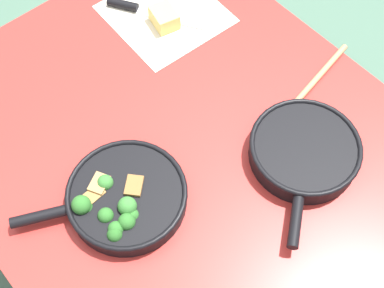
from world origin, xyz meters
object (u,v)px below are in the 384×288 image
(skillet_broccoli, at_px, (123,198))
(wooden_spoon, at_px, (296,103))
(cheese_block, at_px, (164,18))
(skillet_eggs, at_px, (304,151))
(grater_knife, at_px, (142,10))

(skillet_broccoli, xyz_separation_m, wooden_spoon, (-0.06, -0.47, -0.02))
(cheese_block, bearing_deg, skillet_broccoli, 131.13)
(skillet_broccoli, bearing_deg, cheese_block, -113.15)
(skillet_broccoli, relative_size, cheese_block, 4.14)
(skillet_eggs, bearing_deg, wooden_spoon, -167.06)
(skillet_broccoli, distance_m, skillet_eggs, 0.41)
(skillet_broccoli, height_order, wooden_spoon, skillet_broccoli)
(skillet_broccoli, height_order, skillet_eggs, skillet_broccoli)
(skillet_eggs, height_order, grater_knife, skillet_eggs)
(skillet_eggs, xyz_separation_m, grater_knife, (0.59, -0.00, -0.02))
(grater_knife, height_order, cheese_block, cheese_block)
(wooden_spoon, bearing_deg, cheese_block, -89.67)
(wooden_spoon, bearing_deg, grater_knife, -88.92)
(grater_knife, bearing_deg, cheese_block, -16.57)
(skillet_broccoli, height_order, grater_knife, skillet_broccoli)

